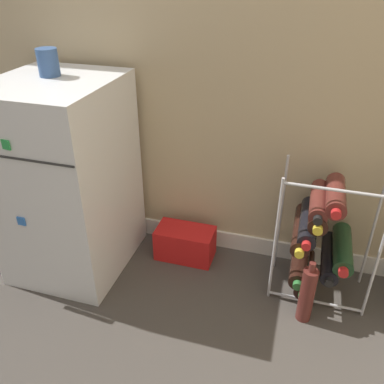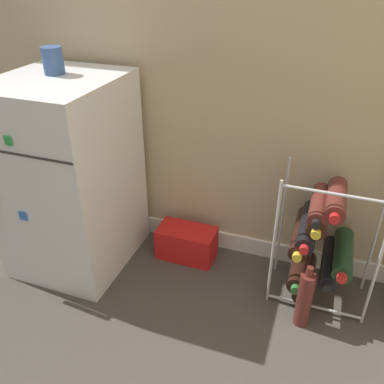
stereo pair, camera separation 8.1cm
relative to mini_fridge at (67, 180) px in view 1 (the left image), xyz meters
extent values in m
plane|color=#423D38|center=(0.46, -0.39, -0.44)|extent=(14.00, 14.00, 0.00)
cube|color=silver|center=(0.46, 0.29, -0.40)|extent=(7.09, 0.01, 0.09)
cube|color=silver|center=(0.00, 0.00, 0.00)|extent=(0.48, 0.54, 0.88)
cube|color=#2D2D2D|center=(0.00, -0.27, 0.23)|extent=(0.47, 0.00, 0.01)
cube|color=green|center=(-0.03, -0.27, 0.28)|extent=(0.04, 0.01, 0.04)
cube|color=blue|center=(-0.05, -0.27, -0.05)|extent=(0.04, 0.01, 0.04)
cylinder|color=#B2B2B7|center=(0.93, 0.01, -0.15)|extent=(0.01, 0.01, 0.59)
cylinder|color=#B2B2B7|center=(1.32, 0.01, -0.15)|extent=(0.01, 0.01, 0.59)
cylinder|color=#B2B2B7|center=(0.93, 0.21, -0.15)|extent=(0.01, 0.01, 0.59)
cylinder|color=#B2B2B7|center=(1.32, 0.21, -0.15)|extent=(0.01, 0.01, 0.59)
cylinder|color=#B2B2B7|center=(1.12, 0.01, -0.42)|extent=(0.39, 0.01, 0.01)
cylinder|color=#B2B2B7|center=(1.12, 0.01, 0.13)|extent=(0.39, 0.01, 0.01)
cylinder|color=black|center=(1.07, 0.11, -0.36)|extent=(0.08, 0.27, 0.08)
cylinder|color=#2D7033|center=(1.07, -0.04, -0.36)|extent=(0.04, 0.02, 0.04)
cylinder|color=black|center=(1.04, 0.11, -0.30)|extent=(0.08, 0.29, 0.08)
cylinder|color=#2D7033|center=(1.04, -0.05, -0.30)|extent=(0.04, 0.02, 0.04)
cylinder|color=black|center=(1.16, 0.11, -0.25)|extent=(0.07, 0.29, 0.07)
cylinder|color=black|center=(1.16, -0.05, -0.25)|extent=(0.03, 0.02, 0.03)
cylinder|color=#19381E|center=(1.20, 0.11, -0.20)|extent=(0.08, 0.28, 0.08)
cylinder|color=red|center=(1.20, -0.04, -0.20)|extent=(0.04, 0.02, 0.04)
cylinder|color=black|center=(1.03, 0.11, -0.13)|extent=(0.07, 0.31, 0.07)
cylinder|color=gold|center=(1.03, -0.06, -0.13)|extent=(0.04, 0.02, 0.04)
cylinder|color=black|center=(1.05, 0.11, -0.09)|extent=(0.07, 0.30, 0.07)
cylinder|color=red|center=(1.05, -0.05, -0.09)|extent=(0.03, 0.02, 0.03)
cylinder|color=black|center=(1.08, 0.11, -0.03)|extent=(0.08, 0.27, 0.08)
cylinder|color=gold|center=(1.08, -0.04, -0.03)|extent=(0.04, 0.02, 0.04)
cylinder|color=#56231E|center=(1.07, 0.11, 0.01)|extent=(0.07, 0.25, 0.07)
cylinder|color=black|center=(1.07, -0.03, 0.01)|extent=(0.03, 0.02, 0.03)
cylinder|color=#56231E|center=(1.13, 0.11, 0.05)|extent=(0.08, 0.25, 0.08)
cylinder|color=red|center=(1.13, -0.03, 0.05)|extent=(0.04, 0.02, 0.04)
cube|color=red|center=(0.49, 0.16, -0.36)|extent=(0.28, 0.15, 0.16)
cylinder|color=#335184|center=(-0.03, 0.05, 0.49)|extent=(0.08, 0.08, 0.11)
cylinder|color=#56231E|center=(1.08, -0.08, -0.32)|extent=(0.06, 0.06, 0.25)
cylinder|color=#56231E|center=(1.08, -0.08, -0.17)|extent=(0.03, 0.03, 0.04)
camera|label=1|loc=(0.98, -1.35, 0.86)|focal=38.00mm
camera|label=2|loc=(1.06, -1.33, 0.86)|focal=38.00mm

